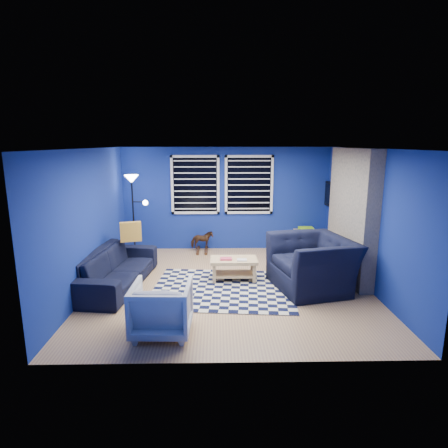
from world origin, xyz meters
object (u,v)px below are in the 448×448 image
Objects in this scene: coffee_table at (234,265)px; cabinet at (305,240)px; sofa at (116,268)px; armchair_bent at (162,308)px; rocking_horse at (202,240)px; tv at (332,195)px; armchair_big at (312,263)px; floor_lamp at (133,190)px.

cabinet is (1.85, 1.96, -0.05)m from coffee_table.
sofa reaches higher than cabinet.
armchair_bent is 0.91× the size of coffee_table.
armchair_bent is 4.00m from rocking_horse.
tv is 0.43× the size of sofa.
tv is at bearing -106.87° from rocking_horse.
sofa is 2.84× the size of armchair_bent.
armchair_big is at bearing -17.23° from coffee_table.
armchair_bent is 0.43× the size of floor_lamp.
sofa is at bearing 132.77° from rocking_horse.
rocking_horse reaches higher than coffee_table.
rocking_horse is at bearing -27.57° from sofa.
cabinet is at bearing 153.94° from tv.
coffee_table is 3.01m from floor_lamp.
rocking_horse is (-3.04, 0.22, -1.11)m from tv.
coffee_table is at bearing -116.14° from armchair_bent.
rocking_horse is 0.79× the size of cabinet.
cabinet is at bearing 155.93° from armchair_big.
coffee_table is (-1.40, 0.43, -0.16)m from armchair_big.
sofa is at bearing -173.54° from coffee_table.
tv is at bearing 1.09° from floor_lamp.
armchair_bent is 1.56× the size of rocking_horse.
sofa reaches higher than coffee_table.
sofa is at bearing -56.94° from armchair_bent.
rocking_horse is (0.40, 3.98, -0.08)m from armchair_bent.
floor_lamp is (-0.04, 1.87, 1.21)m from sofa.
armchair_bent is 4.02m from floor_lamp.
sofa reaches higher than rocking_horse.
armchair_bent is at bearing -115.90° from cabinet.
armchair_bent is at bearing -70.43° from armchair_big.
tv is 3.24m from rocking_horse.
coffee_table is (-2.36, -1.71, -1.09)m from tv.
armchair_big is 2.18× the size of cabinet.
coffee_table is 0.47× the size of floor_lamp.
cabinet is at bearing -54.29° from sofa.
cabinet is (-0.51, 0.25, -1.14)m from tv.
floor_lamp reaches higher than armchair_big.
rocking_horse is 0.28× the size of floor_lamp.
armchair_bent is (1.10, -1.80, 0.03)m from sofa.
sofa is 2.65m from rocking_horse.
rocking_horse is at bearing 175.85° from tv.
coffee_table is at bearing -120.68° from armchair_big.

